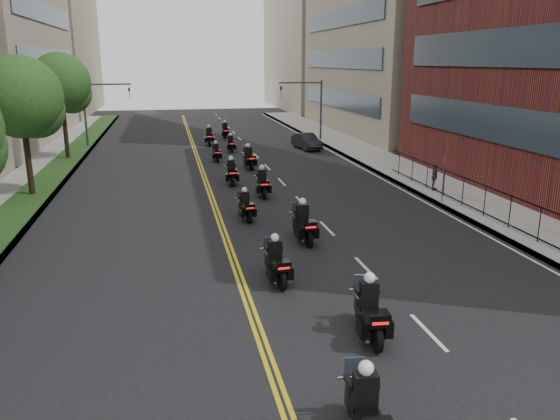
# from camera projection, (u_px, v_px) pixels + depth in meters

# --- Properties ---
(sidewalk_right) EXTENTS (4.00, 90.00, 0.15)m
(sidewalk_right) POSITION_uv_depth(u_px,v_px,m) (413.00, 175.00, 35.83)
(sidewalk_right) COLOR gray
(sidewalk_right) RESTS_ON ground
(sidewalk_left) EXTENTS (4.00, 90.00, 0.15)m
(sidewalk_left) POSITION_uv_depth(u_px,v_px,m) (22.00, 192.00, 31.16)
(sidewalk_left) COLOR gray
(sidewalk_left) RESTS_ON ground
(grass_strip) EXTENTS (2.00, 90.00, 0.04)m
(grass_strip) POSITION_uv_depth(u_px,v_px,m) (36.00, 190.00, 31.29)
(grass_strip) COLOR #153B15
(grass_strip) RESTS_ON sidewalk_left
(building_right_far) EXTENTS (15.00, 28.00, 26.00)m
(building_right_far) POSITION_uv_depth(u_px,v_px,m) (327.00, 23.00, 84.33)
(building_right_far) COLOR #9F9280
(building_right_far) RESTS_ON ground
(building_left_far) EXTENTS (16.00, 28.00, 26.00)m
(building_left_far) POSITION_uv_depth(u_px,v_px,m) (27.00, 19.00, 75.85)
(building_left_far) COLOR gray
(building_left_far) RESTS_ON ground
(iron_fence) EXTENTS (0.05, 28.00, 1.50)m
(iron_fence) POSITION_uv_depth(u_px,v_px,m) (524.00, 218.00, 23.14)
(iron_fence) COLOR black
(iron_fence) RESTS_ON sidewalk_right
(traffic_signal_right) EXTENTS (4.09, 0.20, 5.60)m
(traffic_signal_right) POSITION_uv_depth(u_px,v_px,m) (311.00, 101.00, 50.45)
(traffic_signal_right) COLOR #3F3F44
(traffic_signal_right) RESTS_ON ground
(traffic_signal_left) EXTENTS (4.09, 0.20, 5.60)m
(traffic_signal_left) POSITION_uv_depth(u_px,v_px,m) (96.00, 105.00, 46.74)
(traffic_signal_left) COLOR #3F3F44
(traffic_signal_left) RESTS_ON ground
(motorcycle_0) EXTENTS (0.62, 2.44, 1.80)m
(motorcycle_0) POSITION_uv_depth(u_px,v_px,m) (366.00, 415.00, 10.55)
(motorcycle_0) COLOR black
(motorcycle_0) RESTS_ON ground
(motorcycle_1) EXTENTS (0.68, 2.48, 1.83)m
(motorcycle_1) POSITION_uv_depth(u_px,v_px,m) (370.00, 313.00, 14.81)
(motorcycle_1) COLOR black
(motorcycle_1) RESTS_ON ground
(motorcycle_2) EXTENTS (0.61, 2.31, 1.70)m
(motorcycle_2) POSITION_uv_depth(u_px,v_px,m) (276.00, 263.00, 18.55)
(motorcycle_2) COLOR black
(motorcycle_2) RESTS_ON ground
(motorcycle_3) EXTENTS (0.61, 2.50, 1.85)m
(motorcycle_3) POSITION_uv_depth(u_px,v_px,m) (303.00, 225.00, 22.73)
(motorcycle_3) COLOR black
(motorcycle_3) RESTS_ON ground
(motorcycle_4) EXTENTS (0.62, 2.12, 1.57)m
(motorcycle_4) POSITION_uv_depth(u_px,v_px,m) (245.00, 207.00, 25.91)
(motorcycle_4) COLOR black
(motorcycle_4) RESTS_ON ground
(motorcycle_5) EXTENTS (0.56, 2.38, 1.75)m
(motorcycle_5) POSITION_uv_depth(u_px,v_px,m) (262.00, 184.00, 30.41)
(motorcycle_5) COLOR black
(motorcycle_5) RESTS_ON ground
(motorcycle_6) EXTENTS (0.55, 2.35, 1.74)m
(motorcycle_6) POSITION_uv_depth(u_px,v_px,m) (232.00, 173.00, 33.41)
(motorcycle_6) COLOR black
(motorcycle_6) RESTS_ON ground
(motorcycle_7) EXTENTS (0.63, 2.41, 1.78)m
(motorcycle_7) POSITION_uv_depth(u_px,v_px,m) (249.00, 159.00, 38.14)
(motorcycle_7) COLOR black
(motorcycle_7) RESTS_ON ground
(motorcycle_8) EXTENTS (0.53, 2.06, 1.52)m
(motorcycle_8) POSITION_uv_depth(u_px,v_px,m) (216.00, 153.00, 41.18)
(motorcycle_8) COLOR black
(motorcycle_8) RESTS_ON ground
(motorcycle_9) EXTENTS (0.49, 2.11, 1.56)m
(motorcycle_9) POSITION_uv_depth(u_px,v_px,m) (231.00, 144.00, 45.42)
(motorcycle_9) COLOR black
(motorcycle_9) RESTS_ON ground
(motorcycle_10) EXTENTS (0.58, 2.50, 1.84)m
(motorcycle_10) POSITION_uv_depth(u_px,v_px,m) (209.00, 137.00, 48.73)
(motorcycle_10) COLOR black
(motorcycle_10) RESTS_ON ground
(motorcycle_11) EXTENTS (0.56, 2.40, 1.77)m
(motorcycle_11) POSITION_uv_depth(u_px,v_px,m) (225.00, 131.00, 52.99)
(motorcycle_11) COLOR black
(motorcycle_11) RESTS_ON ground
(parked_sedan) EXTENTS (1.96, 4.20, 1.33)m
(parked_sedan) POSITION_uv_depth(u_px,v_px,m) (307.00, 141.00, 46.73)
(parked_sedan) COLOR black
(parked_sedan) RESTS_ON ground
(pedestrian_c) EXTENTS (0.75, 0.96, 1.52)m
(pedestrian_c) POSITION_uv_depth(u_px,v_px,m) (434.00, 177.00, 31.21)
(pedestrian_c) COLOR #3D3B42
(pedestrian_c) RESTS_ON sidewalk_right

